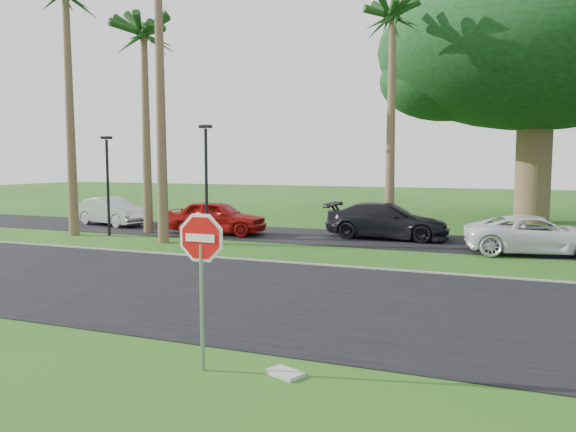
# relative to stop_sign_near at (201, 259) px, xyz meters

# --- Properties ---
(ground) EXTENTS (120.00, 120.00, 0.00)m
(ground) POSITION_rel_stop_sign_near_xyz_m (-0.50, 3.00, -1.77)
(ground) COLOR #1A4A12
(ground) RESTS_ON ground
(road) EXTENTS (120.00, 8.00, 0.02)m
(road) POSITION_rel_stop_sign_near_xyz_m (-0.50, 5.00, -1.76)
(road) COLOR black
(road) RESTS_ON ground
(parking_strip) EXTENTS (120.00, 5.00, 0.02)m
(parking_strip) POSITION_rel_stop_sign_near_xyz_m (-0.50, 15.50, -1.76)
(parking_strip) COLOR black
(parking_strip) RESTS_ON ground
(curb) EXTENTS (120.00, 0.12, 0.06)m
(curb) POSITION_rel_stop_sign_near_xyz_m (-0.50, 9.05, -1.74)
(curb) COLOR gray
(curb) RESTS_ON ground
(stop_sign_near) EXTENTS (1.05, 0.07, 2.62)m
(stop_sign_near) POSITION_rel_stop_sign_near_xyz_m (0.00, 0.00, 0.00)
(stop_sign_near) COLOR gray
(stop_sign_near) RESTS_ON ground
(palm_left_mid) EXTENTS (5.00, 5.00, 10.00)m
(palm_left_mid) POSITION_rel_stop_sign_near_xyz_m (-11.00, 14.00, 6.90)
(palm_left_mid) COLOR brown
(palm_left_mid) RESTS_ON ground
(palm_center) EXTENTS (5.00, 5.00, 10.50)m
(palm_center) POSITION_rel_stop_sign_near_xyz_m (-0.50, 17.00, 7.39)
(palm_center) COLOR brown
(palm_center) RESTS_ON ground
(canopy_tree) EXTENTS (16.50, 16.50, 13.12)m
(canopy_tree) POSITION_rel_stop_sign_near_xyz_m (5.50, 25.00, 7.17)
(canopy_tree) COLOR brown
(canopy_tree) RESTS_ON ground
(streetlight_left) EXTENTS (0.45, 0.25, 4.34)m
(streetlight_left) POSITION_rel_stop_sign_near_xyz_m (-12.00, 12.50, 0.72)
(streetlight_left) COLOR black
(streetlight_left) RESTS_ON ground
(streetlight_right) EXTENTS (0.45, 0.25, 4.64)m
(streetlight_right) POSITION_rel_stop_sign_near_xyz_m (-6.50, 11.50, 0.88)
(streetlight_right) COLOR black
(streetlight_right) RESTS_ON ground
(car_silver) EXTENTS (4.47, 2.45, 1.40)m
(car_silver) POSITION_rel_stop_sign_near_xyz_m (-14.40, 15.67, -1.08)
(car_silver) COLOR #AFB3B6
(car_silver) RESTS_ON ground
(car_red) EXTENTS (4.60, 2.25, 1.51)m
(car_red) POSITION_rel_stop_sign_near_xyz_m (-7.75, 14.60, -1.02)
(car_red) COLOR #990F0C
(car_red) RESTS_ON ground
(car_dark) EXTENTS (5.21, 2.23, 1.49)m
(car_dark) POSITION_rel_stop_sign_near_xyz_m (-0.38, 15.92, -1.03)
(car_dark) COLOR black
(car_dark) RESTS_ON ground
(car_minivan) EXTENTS (5.17, 3.14, 1.34)m
(car_minivan) POSITION_rel_stop_sign_near_xyz_m (5.30, 13.93, -1.10)
(car_minivan) COLOR silver
(car_minivan) RESTS_ON ground
(utility_slab) EXTENTS (0.64, 0.53, 0.06)m
(utility_slab) POSITION_rel_stop_sign_near_xyz_m (1.27, 0.29, -1.74)
(utility_slab) COLOR #9B9C94
(utility_slab) RESTS_ON ground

